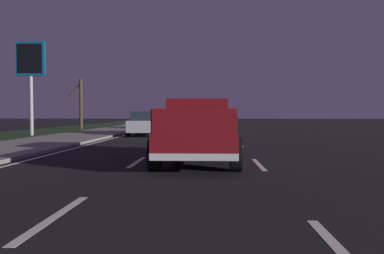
% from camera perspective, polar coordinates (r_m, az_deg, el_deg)
% --- Properties ---
extents(ground, '(144.00, 144.00, 0.00)m').
position_cam_1_polar(ground, '(27.48, 1.96, -0.89)').
color(ground, black).
extents(sidewalk_shoulder, '(108.00, 4.00, 0.12)m').
position_cam_1_polar(sidewalk_shoulder, '(28.58, -13.16, -0.71)').
color(sidewalk_shoulder, gray).
rests_on(sidewalk_shoulder, ground).
extents(grass_verge, '(108.00, 6.00, 0.01)m').
position_cam_1_polar(grass_verge, '(30.33, -22.28, -0.76)').
color(grass_verge, '#1E3819').
rests_on(grass_verge, ground).
extents(lane_markings, '(108.60, 7.04, 0.01)m').
position_cam_1_polar(lane_markings, '(31.32, -3.49, -0.52)').
color(lane_markings, silver).
rests_on(lane_markings, ground).
extents(pickup_truck, '(5.44, 2.32, 1.87)m').
position_cam_1_polar(pickup_truck, '(11.41, 0.77, -0.52)').
color(pickup_truck, maroon).
rests_on(pickup_truck, ground).
extents(sedan_silver, '(4.40, 2.02, 1.54)m').
position_cam_1_polar(sedan_silver, '(24.32, -6.82, 0.56)').
color(sedan_silver, '#B2B5BA').
rests_on(sedan_silver, ground).
extents(sedan_green, '(4.41, 2.04, 1.54)m').
position_cam_1_polar(sedan_green, '(33.14, -3.63, 0.98)').
color(sedan_green, '#14592D').
rests_on(sedan_green, ground).
extents(sedan_white, '(4.42, 2.06, 1.54)m').
position_cam_1_polar(sedan_white, '(27.76, 2.33, 0.76)').
color(sedan_white, silver).
rests_on(sedan_white, ground).
extents(sedan_red, '(4.41, 2.03, 1.54)m').
position_cam_1_polar(sedan_red, '(40.22, 2.50, 1.17)').
color(sedan_red, maroon).
rests_on(sedan_red, ground).
extents(gas_price_sign, '(0.27, 1.90, 6.03)m').
position_cam_1_polar(gas_price_sign, '(26.56, -23.21, 8.51)').
color(gas_price_sign, '#99999E').
rests_on(gas_price_sign, ground).
extents(bare_tree_far, '(1.26, 1.37, 4.50)m').
position_cam_1_polar(bare_tree_far, '(35.48, -16.51, 3.56)').
color(bare_tree_far, '#423323').
rests_on(bare_tree_far, ground).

